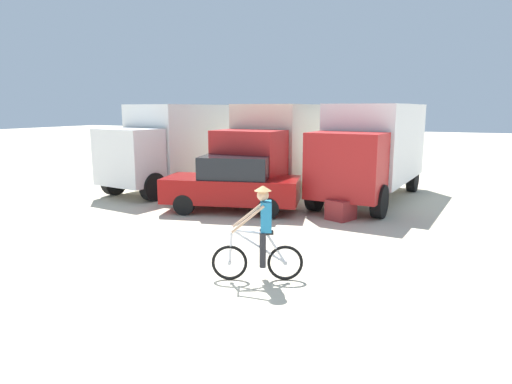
{
  "coord_description": "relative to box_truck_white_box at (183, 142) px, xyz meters",
  "views": [
    {
      "loc": [
        5.25,
        -7.11,
        3.21
      ],
      "look_at": [
        0.56,
        3.21,
        1.1
      ],
      "focal_mm": 31.67,
      "sensor_mm": 36.0,
      "label": 1
    }
  ],
  "objects": [
    {
      "name": "box_truck_white_box",
      "position": [
        0.0,
        0.0,
        0.0
      ],
      "size": [
        3.31,
        7.02,
        3.35
      ],
      "color": "white",
      "rests_on": "ground"
    },
    {
      "name": "box_truck_avon_van",
      "position": [
        7.47,
        0.68,
        0.0
      ],
      "size": [
        2.94,
        6.93,
        3.35
      ],
      "color": "white",
      "rests_on": "ground"
    },
    {
      "name": "box_truck_cream_rv",
      "position": [
        4.07,
        0.73,
        0.0
      ],
      "size": [
        2.6,
        6.83,
        3.35
      ],
      "color": "beige",
      "rests_on": "ground"
    },
    {
      "name": "ground_plane",
      "position": [
        5.07,
        -8.39,
        -1.87
      ],
      "size": [
        120.0,
        120.0,
        0.0
      ],
      "primitive_type": "plane",
      "color": "beige"
    },
    {
      "name": "cyclist_orange_shirt",
      "position": [
        7.04,
        -8.08,
        -1.03
      ],
      "size": [
        1.6,
        0.82,
        1.82
      ],
      "color": "black",
      "rests_on": "ground"
    },
    {
      "name": "sedan_parked",
      "position": [
        3.89,
        -3.12,
        -0.99
      ],
      "size": [
        4.5,
        2.74,
        1.76
      ],
      "color": "maroon",
      "rests_on": "ground"
    },
    {
      "name": "supply_crate",
      "position": [
        7.26,
        -2.78,
        -1.58
      ],
      "size": [
        0.87,
        0.91,
        0.59
      ],
      "primitive_type": "cube",
      "rotation": [
        0.0,
        0.0,
        1.18
      ],
      "color": "#9E2D2D",
      "rests_on": "ground"
    }
  ]
}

